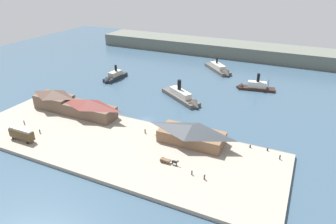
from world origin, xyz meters
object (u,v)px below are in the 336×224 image
(horse_cart, at_px, (169,161))
(pedestrian_standing_center, at_px, (145,131))
(ferry_shed_west_terminal, at_px, (192,134))
(ferry_near_quay, at_px, (184,98))
(mooring_post_center_west, at_px, (250,146))
(ferry_mid_harbor, at_px, (252,87))
(ferry_shed_central_terminal, at_px, (89,108))
(mooring_post_east, at_px, (267,149))
(ferry_outer_harbor, at_px, (220,70))
(mooring_post_center_east, at_px, (40,98))
(pedestrian_near_cart, at_px, (192,173))
(pedestrian_by_tram, at_px, (24,122))
(pedestrian_near_west_shed, at_px, (280,157))
(street_tram, at_px, (21,134))
(ferry_approaching_east, at_px, (114,77))
(pedestrian_walking_east, at_px, (40,131))
(pedestrian_walking_west, at_px, (204,177))
(ferry_shed_east_terminal, at_px, (54,99))

(horse_cart, distance_m, pedestrian_standing_center, 20.08)
(ferry_shed_west_terminal, xyz_separation_m, ferry_near_quay, (-16.60, 33.24, -2.86))
(horse_cart, xyz_separation_m, ferry_near_quay, (-14.96, 47.43, -0.54))
(mooring_post_center_west, xyz_separation_m, ferry_mid_harbor, (-10.39, 56.03, -0.26))
(ferry_shed_central_terminal, height_order, ferry_near_quay, ferry_near_quay)
(mooring_post_east, relative_size, ferry_outer_harbor, 0.04)
(mooring_post_center_east, distance_m, ferry_near_quay, 63.36)
(pedestrian_near_cart, xyz_separation_m, pedestrian_by_tram, (-67.44, 1.90, 0.06))
(pedestrian_by_tram, distance_m, mooring_post_center_east, 23.64)
(pedestrian_near_west_shed, height_order, mooring_post_center_west, pedestrian_near_west_shed)
(street_tram, bearing_deg, pedestrian_near_cart, 6.57)
(ferry_outer_harbor, bearing_deg, pedestrian_by_tram, -116.33)
(pedestrian_standing_center, relative_size, ferry_approaching_east, 0.10)
(ferry_shed_central_terminal, height_order, pedestrian_standing_center, ferry_shed_central_terminal)
(pedestrian_walking_east, height_order, pedestrian_standing_center, pedestrian_standing_center)
(pedestrian_near_west_shed, distance_m, ferry_near_quay, 54.32)
(street_tram, distance_m, pedestrian_near_west_shed, 83.69)
(horse_cart, bearing_deg, pedestrian_walking_west, -12.38)
(ferry_shed_central_terminal, bearing_deg, ferry_approaching_east, 113.13)
(ferry_shed_central_terminal, relative_size, street_tram, 2.27)
(pedestrian_walking_east, distance_m, ferry_mid_harbor, 97.50)
(street_tram, bearing_deg, ferry_outer_harbor, 69.88)
(street_tram, xyz_separation_m, pedestrian_near_west_shed, (79.78, 25.21, -1.81))
(pedestrian_walking_west, relative_size, mooring_post_east, 1.98)
(street_tram, distance_m, pedestrian_walking_east, 6.50)
(mooring_post_east, bearing_deg, pedestrian_walking_west, -121.03)
(pedestrian_walking_west, xyz_separation_m, pedestrian_near_cart, (-3.87, 0.48, -0.10))
(pedestrian_near_cart, height_order, ferry_mid_harbor, ferry_mid_harbor)
(ferry_near_quay, relative_size, ferry_mid_harbor, 1.27)
(pedestrian_walking_west, relative_size, ferry_approaching_east, 0.11)
(ferry_shed_west_terminal, xyz_separation_m, ferry_approaching_east, (-61.03, 43.73, -2.88))
(ferry_shed_central_terminal, distance_m, ferry_mid_harbor, 78.62)
(ferry_approaching_east, bearing_deg, pedestrian_walking_east, -80.05)
(pedestrian_by_tram, distance_m, mooring_post_east, 87.03)
(mooring_post_center_west, bearing_deg, street_tram, -158.23)
(mooring_post_center_west, xyz_separation_m, mooring_post_east, (5.35, 0.47, 0.00))
(horse_cart, height_order, ferry_mid_harbor, ferry_mid_harbor)
(ferry_shed_east_terminal, relative_size, ferry_near_quay, 0.64)
(ferry_shed_west_terminal, distance_m, horse_cart, 14.48)
(street_tram, bearing_deg, mooring_post_center_east, 127.21)
(street_tram, height_order, pedestrian_by_tram, street_tram)
(street_tram, bearing_deg, mooring_post_center_west, 21.77)
(mooring_post_east, bearing_deg, street_tram, -159.33)
(ferry_shed_east_terminal, relative_size, ferry_approaching_east, 0.92)
(mooring_post_east, distance_m, ferry_mid_harbor, 57.75)
(ferry_shed_west_terminal, xyz_separation_m, mooring_post_east, (23.80, 5.46, -2.80))
(pedestrian_near_west_shed, xyz_separation_m, mooring_post_center_west, (-9.47, 2.86, -0.30))
(pedestrian_near_west_shed, bearing_deg, street_tram, -162.46)
(pedestrian_walking_east, height_order, mooring_post_center_west, pedestrian_walking_east)
(pedestrian_walking_west, xyz_separation_m, pedestrian_standing_center, (-27.34, 15.65, -0.04))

